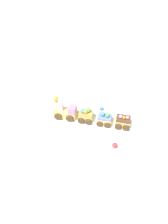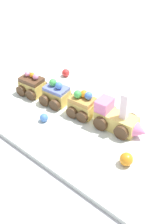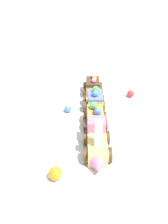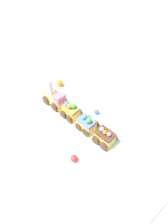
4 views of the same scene
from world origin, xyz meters
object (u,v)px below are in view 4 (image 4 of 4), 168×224
object	(u,v)px
cake_car_blueberry	(87,124)
cake_car_chocolate	(105,137)
cake_car_caramel	(71,111)
gumball_red	(74,158)
cake_train_locomotive	(54,98)
gumball_orange	(60,83)
gumball_blue	(96,112)

from	to	relation	value
cake_car_blueberry	cake_car_chocolate	bearing A→B (deg)	-179.83
cake_car_caramel	gumball_red	distance (m)	0.19
cake_car_caramel	cake_car_chocolate	bearing A→B (deg)	-179.96
cake_train_locomotive	gumball_orange	world-z (taller)	cake_train_locomotive
cake_train_locomotive	gumball_orange	distance (m)	0.12
cake_train_locomotive	cake_car_caramel	bearing A→B (deg)	179.86
gumball_orange	gumball_red	bearing A→B (deg)	152.96
cake_car_caramel	gumball_orange	size ratio (longest dim) A/B	2.48
cake_car_blueberry	gumball_blue	distance (m)	0.08
gumball_red	gumball_orange	world-z (taller)	gumball_orange
cake_car_chocolate	gumball_orange	size ratio (longest dim) A/B	2.48
cake_train_locomotive	gumball_orange	xyz separation A→B (m)	(0.08, -0.08, -0.01)
cake_car_chocolate	cake_car_blueberry	bearing A→B (deg)	0.17
cake_car_caramel	cake_train_locomotive	bearing A→B (deg)	-0.14
cake_car_caramel	gumball_red	world-z (taller)	cake_car_caramel
cake_car_caramel	cake_car_blueberry	xyz separation A→B (m)	(-0.09, -0.01, -0.00)
gumball_blue	cake_car_caramel	bearing A→B (deg)	58.16
cake_train_locomotive	gumball_red	bearing A→B (deg)	153.58
gumball_blue	cake_train_locomotive	bearing A→B (deg)	31.93
cake_car_caramel	gumball_red	size ratio (longest dim) A/B	3.13
cake_car_chocolate	gumball_orange	world-z (taller)	cake_car_chocolate
cake_car_chocolate	cake_train_locomotive	bearing A→B (deg)	-0.03
cake_train_locomotive	gumball_red	size ratio (longest dim) A/B	5.75
cake_car_blueberry	cake_car_caramel	bearing A→B (deg)	-0.09
cake_train_locomotive	cake_car_chocolate	bearing A→B (deg)	179.97
gumball_red	gumball_orange	size ratio (longest dim) A/B	0.79
gumball_red	gumball_blue	world-z (taller)	gumball_red
cake_train_locomotive	gumball_red	xyz separation A→B (m)	(-0.27, 0.09, -0.02)
cake_car_caramel	gumball_blue	bearing A→B (deg)	-128.71
gumball_orange	gumball_blue	bearing A→B (deg)	-176.37
cake_car_blueberry	cake_car_chocolate	size ratio (longest dim) A/B	1.00
cake_car_caramel	gumball_orange	xyz separation A→B (m)	(0.19, -0.07, -0.01)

